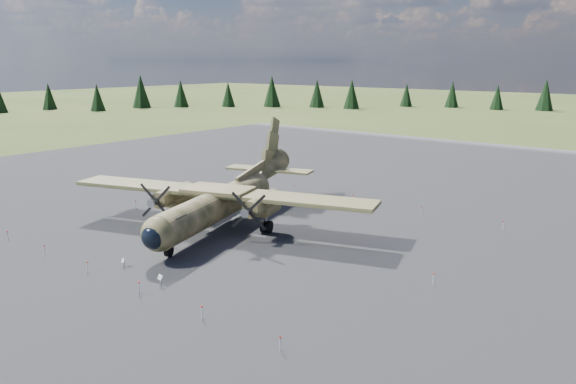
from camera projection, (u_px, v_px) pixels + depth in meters
The scene contains 7 objects.
ground at pixel (254, 238), 48.43m from camera, with size 500.00×500.00×0.00m, color #535C29.
apron at pixel (321, 214), 56.05m from camera, with size 120.00×120.00×0.04m, color #525257.
transport_plane at pixel (224, 197), 51.54m from camera, with size 28.64×25.53×9.59m.
info_placard_left at pixel (123, 261), 41.62m from camera, with size 0.44×0.25×0.65m.
info_placard_right at pixel (160, 279), 38.16m from camera, with size 0.52×0.30×0.76m.
barrier_fence at pixel (249, 232), 48.54m from camera, with size 33.12×29.62×0.85m.
treeline at pixel (318, 195), 43.47m from camera, with size 305.89×307.97×11.00m.
Camera 1 is at (31.10, -34.34, 14.96)m, focal length 35.00 mm.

